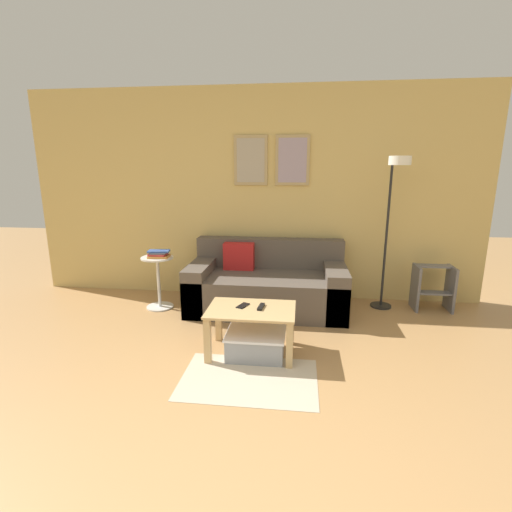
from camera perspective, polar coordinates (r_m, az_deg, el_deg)
name	(u,v)px	position (r m, az deg, el deg)	size (l,w,h in m)	color
wall_back	(253,195)	(4.63, -0.53, 9.37)	(5.60, 0.09, 2.55)	#D6B76B
area_rug	(249,379)	(3.05, -1.09, -18.37)	(1.06, 0.70, 0.01)	#C1B299
couch	(267,285)	(4.34, 1.69, -4.51)	(1.78, 0.90, 0.77)	brown
coffee_table	(251,318)	(3.29, -0.72, -9.58)	(0.76, 0.51, 0.42)	tan
storage_bin	(256,343)	(3.34, -0.01, -13.24)	(0.51, 0.42, 0.22)	gray
floor_lamp	(394,203)	(4.24, 20.40, 7.72)	(0.24, 0.54, 1.73)	black
side_table	(158,277)	(4.46, -14.79, -3.21)	(0.37, 0.37, 0.61)	silver
book_stack	(159,254)	(4.37, -14.75, 0.29)	(0.26, 0.18, 0.08)	#D18438
remote_control	(261,307)	(3.27, 0.78, -7.80)	(0.04, 0.15, 0.02)	black
cell_phone	(243,306)	(3.31, -2.04, -7.64)	(0.07, 0.14, 0.01)	black
step_stool	(433,287)	(4.74, 25.56, -4.26)	(0.42, 0.29, 0.52)	slate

